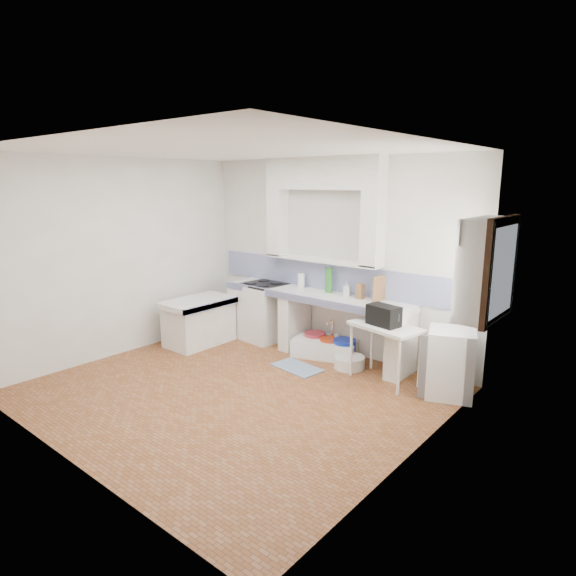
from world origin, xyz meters
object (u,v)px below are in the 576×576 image
Objects in this scene: sink at (325,348)px; side_table at (384,353)px; fridge at (450,363)px; stove at (264,313)px.

side_table is (1.10, -0.28, 0.26)m from sink.
side_table reaches higher than sink.
side_table is at bearing 166.73° from fridge.
stove is at bearing -174.27° from side_table.
fridge is (0.79, 0.11, 0.03)m from side_table.
stove is 1.10× the size of fridge.
fridge reaches higher than sink.
fridge reaches higher than side_table.
fridge is at bearing 1.69° from stove.
fridge is at bearing -23.91° from sink.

